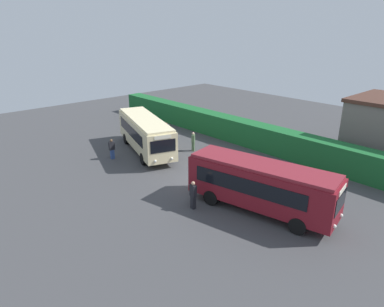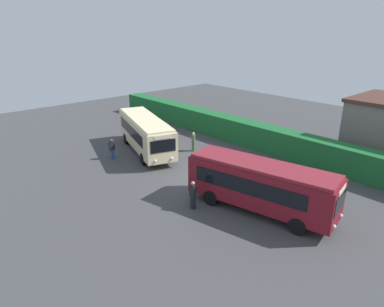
# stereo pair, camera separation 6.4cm
# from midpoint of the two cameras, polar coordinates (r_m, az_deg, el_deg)

# --- Properties ---
(ground_plane) EXTENTS (64.00, 64.00, 0.00)m
(ground_plane) POSITION_cam_midpoint_polar(r_m,az_deg,el_deg) (25.77, 0.89, -4.25)
(ground_plane) COLOR #424244
(bus_cream) EXTENTS (9.78, 5.37, 3.12)m
(bus_cream) POSITION_cam_midpoint_polar(r_m,az_deg,el_deg) (31.02, -7.76, 3.46)
(bus_cream) COLOR beige
(bus_cream) RESTS_ON ground_plane
(bus_maroon) EXTENTS (9.40, 4.24, 3.12)m
(bus_maroon) POSITION_cam_midpoint_polar(r_m,az_deg,el_deg) (21.20, 11.26, -4.98)
(bus_maroon) COLOR maroon
(bus_maroon) RESTS_ON ground_plane
(person_left) EXTENTS (0.46, 0.53, 1.76)m
(person_left) POSITION_cam_midpoint_polar(r_m,az_deg,el_deg) (34.42, -4.28, 3.76)
(person_left) COLOR olive
(person_left) RESTS_ON ground_plane
(person_center) EXTENTS (0.31, 0.50, 1.75)m
(person_center) POSITION_cam_midpoint_polar(r_m,az_deg,el_deg) (30.10, -13.15, 0.80)
(person_center) COLOR #334C8C
(person_center) RESTS_ON ground_plane
(person_right) EXTENTS (0.50, 0.54, 1.76)m
(person_right) POSITION_cam_midpoint_polar(r_m,az_deg,el_deg) (31.20, 0.15, 2.06)
(person_right) COLOR #4C6B47
(person_right) RESTS_ON ground_plane
(person_far) EXTENTS (0.46, 0.30, 1.85)m
(person_far) POSITION_cam_midpoint_polar(r_m,az_deg,el_deg) (21.39, 0.10, -6.75)
(person_far) COLOR black
(person_far) RESTS_ON ground_plane
(hedge_row) EXTENTS (44.00, 1.72, 2.24)m
(hedge_row) POSITION_cam_midpoint_polar(r_m,az_deg,el_deg) (31.82, 12.84, 2.27)
(hedge_row) COLOR #1B612D
(hedge_row) RESTS_ON ground_plane
(traffic_cone) EXTENTS (0.36, 0.36, 0.60)m
(traffic_cone) POSITION_cam_midpoint_polar(r_m,az_deg,el_deg) (37.10, -4.48, 3.98)
(traffic_cone) COLOR orange
(traffic_cone) RESTS_ON ground_plane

